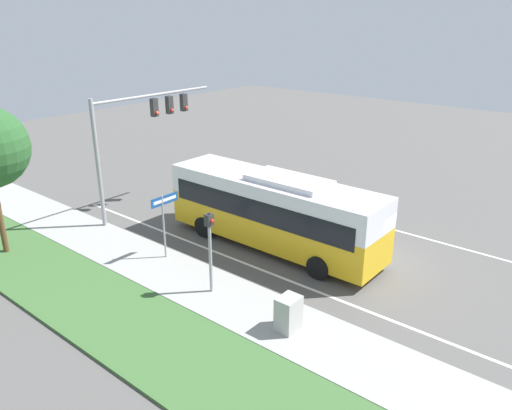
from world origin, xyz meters
The scene contains 10 objects.
ground_plane centered at (0.00, 0.00, 0.00)m, with size 80.00×80.00×0.00m, color #565451.
sidewalk centered at (-6.20, 0.00, 0.06)m, with size 2.80×80.00×0.12m.
grass_verge centered at (-9.40, 0.00, 0.05)m, with size 3.60×80.00×0.10m.
lane_divider_near centered at (-3.60, 0.00, 0.00)m, with size 0.14×30.00×0.01m.
lane_divider_far centered at (3.60, 0.00, 0.00)m, with size 0.14×30.00×0.01m.
bus centered at (-1.53, 4.14, 1.83)m, with size 2.70×10.13×3.38m.
signal_gantry centered at (-2.44, 11.77, 4.62)m, with size 7.38×0.41×6.22m.
pedestrian_signal centered at (-6.22, 3.42, 2.16)m, with size 0.28×0.34×3.19m.
street_sign centered at (-5.37, 6.87, 2.02)m, with size 1.39×0.08×2.89m.
utility_cabinet centered at (-6.36, -0.18, 0.71)m, with size 0.78×0.62×1.17m.
Camera 1 is at (-17.63, -8.09, 9.69)m, focal length 35.00 mm.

